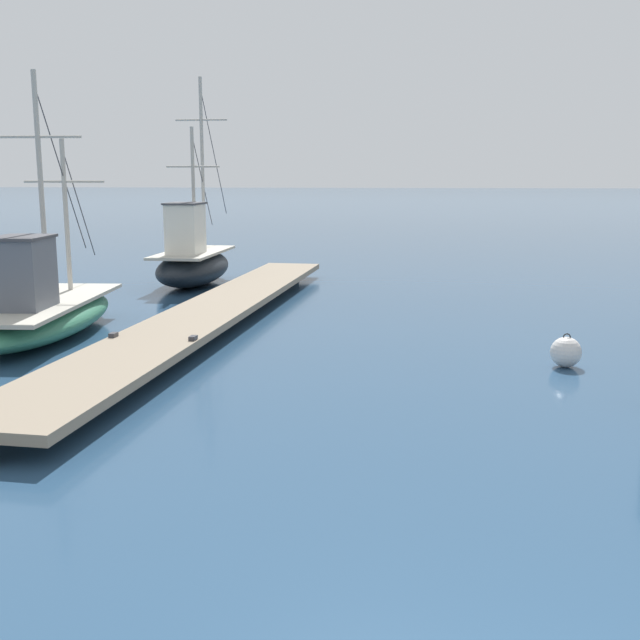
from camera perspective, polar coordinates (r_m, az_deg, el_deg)
floating_dock at (r=18.25m, az=-7.97°, el=0.72°), size 3.00×18.43×0.53m
fishing_boat_0 at (r=17.74m, az=-19.98°, el=0.68°), size 2.53×6.65×5.69m
fishing_boat_1 at (r=24.90m, az=-9.45°, el=4.37°), size 2.05×6.64×6.62m
mooring_buoy at (r=14.89m, az=17.80°, el=-2.28°), size 0.57×0.57×0.64m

